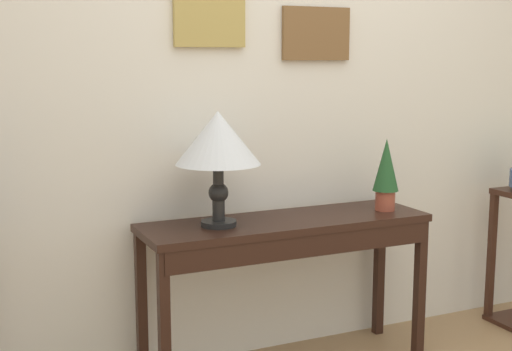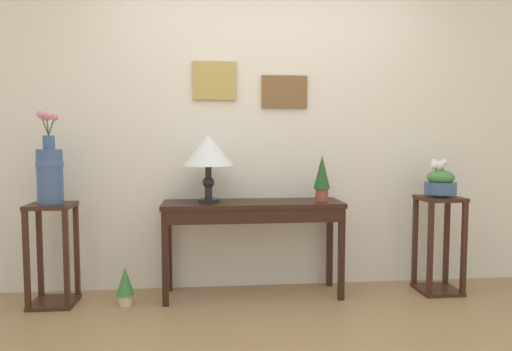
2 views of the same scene
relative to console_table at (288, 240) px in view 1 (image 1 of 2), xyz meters
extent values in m
cube|color=silver|center=(0.10, 0.32, 0.76)|extent=(9.00, 0.10, 2.80)
cube|color=tan|center=(-0.28, 0.26, 1.04)|extent=(0.35, 0.02, 0.30)
cube|color=#AFA0A1|center=(-0.28, 0.25, 1.04)|extent=(0.28, 0.01, 0.24)
cube|color=brown|center=(0.28, 0.26, 0.96)|extent=(0.37, 0.02, 0.26)
cube|color=#C6A6AD|center=(0.28, 0.25, 0.96)|extent=(0.29, 0.01, 0.21)
cube|color=black|center=(0.00, 0.02, 0.08)|extent=(1.37, 0.41, 0.03)
cube|color=black|center=(0.00, -0.16, 0.01)|extent=(1.30, 0.03, 0.10)
cube|color=black|center=(-0.65, -0.15, -0.29)|extent=(0.04, 0.04, 0.70)
cube|color=black|center=(0.65, -0.15, -0.29)|extent=(0.04, 0.04, 0.70)
cube|color=black|center=(-0.65, 0.20, -0.29)|extent=(0.04, 0.04, 0.70)
cube|color=black|center=(0.65, 0.20, -0.29)|extent=(0.04, 0.04, 0.70)
cylinder|color=black|center=(-0.34, 0.02, 0.11)|extent=(0.16, 0.16, 0.02)
cylinder|color=black|center=(-0.34, 0.02, 0.19)|extent=(0.06, 0.06, 0.13)
sphere|color=black|center=(-0.34, 0.02, 0.25)|extent=(0.09, 0.09, 0.09)
cylinder|color=black|center=(-0.34, 0.02, 0.31)|extent=(0.05, 0.05, 0.13)
cone|color=silver|center=(-0.34, 0.02, 0.49)|extent=(0.38, 0.38, 0.24)
cylinder|color=#9E4733|center=(0.53, -0.01, 0.15)|extent=(0.10, 0.10, 0.10)
cone|color=#235128|center=(0.53, -0.01, 0.32)|extent=(0.13, 0.13, 0.26)
cube|color=#381E14|center=(1.34, 0.10, -0.26)|extent=(0.04, 0.04, 0.70)
camera|label=1|loc=(-1.47, -2.85, 0.84)|focal=49.83mm
camera|label=2|loc=(-0.34, -3.59, 0.58)|focal=33.55mm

